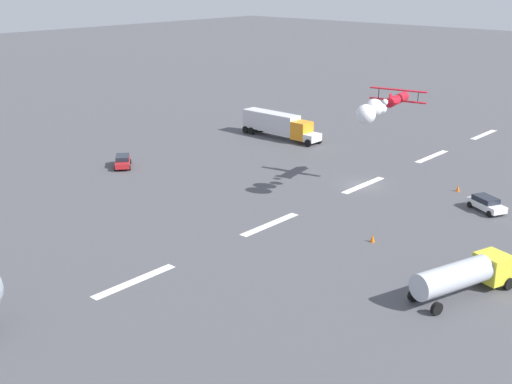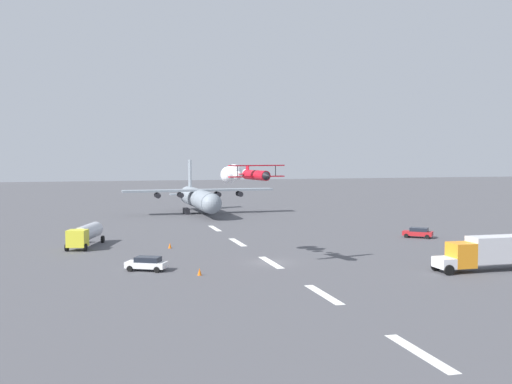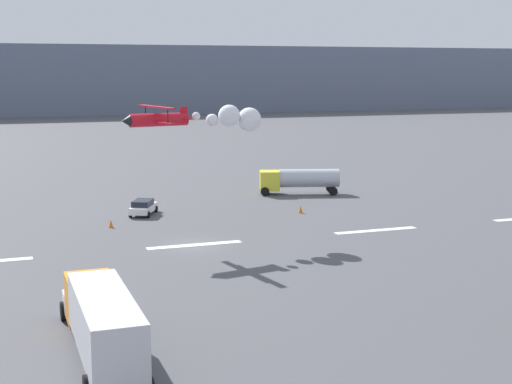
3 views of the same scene
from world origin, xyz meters
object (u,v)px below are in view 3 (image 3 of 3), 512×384
at_px(traffic_cone_near, 111,224).
at_px(traffic_cone_far, 301,209).
at_px(semi_truck_orange, 101,319).
at_px(stunt_biplane_red, 214,118).
at_px(airport_staff_sedan, 143,207).
at_px(fuel_tanker_truck, 298,179).

xyz_separation_m(traffic_cone_near, traffic_cone_far, (19.13, 0.71, 0.00)).
bearing_deg(semi_truck_orange, traffic_cone_near, 80.25).
height_order(stunt_biplane_red, traffic_cone_far, stunt_biplane_red).
bearing_deg(traffic_cone_far, airport_staff_sedan, 163.98).
xyz_separation_m(airport_staff_sedan, traffic_cone_near, (-4.00, -5.06, -0.44)).
bearing_deg(airport_staff_sedan, stunt_biplane_red, -69.72).
bearing_deg(stunt_biplane_red, traffic_cone_near, 143.04).
bearing_deg(fuel_tanker_truck, airport_staff_sedan, -161.47).
distance_m(airport_staff_sedan, traffic_cone_far, 15.74).
bearing_deg(fuel_tanker_truck, traffic_cone_far, -111.56).
bearing_deg(fuel_tanker_truck, stunt_biplane_red, -130.84).
xyz_separation_m(airport_staff_sedan, traffic_cone_far, (15.12, -4.34, -0.44)).
bearing_deg(stunt_biplane_red, semi_truck_orange, -117.96).
bearing_deg(stunt_biplane_red, airport_staff_sedan, 110.28).
distance_m(fuel_tanker_truck, traffic_cone_far, 11.75).
bearing_deg(traffic_cone_near, traffic_cone_far, 2.14).
bearing_deg(semi_truck_orange, stunt_biplane_red, 62.04).
height_order(traffic_cone_near, traffic_cone_far, same).
bearing_deg(fuel_tanker_truck, semi_truck_orange, -123.71).
relative_size(semi_truck_orange, traffic_cone_near, 18.14).
relative_size(semi_truck_orange, airport_staff_sedan, 2.90).
height_order(semi_truck_orange, fuel_tanker_truck, semi_truck_orange).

